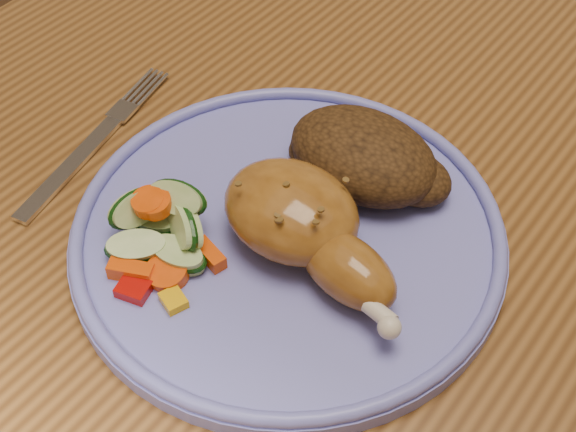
{
  "coord_description": "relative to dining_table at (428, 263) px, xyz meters",
  "views": [
    {
      "loc": [
        0.16,
        -0.39,
        1.18
      ],
      "look_at": [
        -0.06,
        -0.11,
        0.78
      ],
      "focal_mm": 50.0,
      "sensor_mm": 36.0,
      "label": 1
    }
  ],
  "objects": [
    {
      "name": "fork",
      "position": [
        -0.24,
        -0.12,
        0.09
      ],
      "size": [
        0.05,
        0.16,
        0.0
      ],
      "color": "silver",
      "rests_on": "dining_table"
    },
    {
      "name": "rice_pilaf",
      "position": [
        -0.05,
        -0.03,
        0.11
      ],
      "size": [
        0.12,
        0.08,
        0.05
      ],
      "color": "#412810",
      "rests_on": "plate"
    },
    {
      "name": "plate",
      "position": [
        -0.06,
        -0.11,
        0.09
      ],
      "size": [
        0.3,
        0.3,
        0.01
      ],
      "primitive_type": "cylinder",
      "color": "#6D6FCC",
      "rests_on": "dining_table"
    },
    {
      "name": "dining_table",
      "position": [
        0.0,
        0.0,
        0.0
      ],
      "size": [
        0.9,
        1.4,
        0.75
      ],
      "color": "brown",
      "rests_on": "ground"
    },
    {
      "name": "plate_rim",
      "position": [
        -0.06,
        -0.11,
        0.1
      ],
      "size": [
        0.3,
        0.3,
        0.01
      ],
      "primitive_type": "torus",
      "color": "#6D6FCC",
      "rests_on": "plate"
    },
    {
      "name": "chicken_leg",
      "position": [
        -0.04,
        -0.11,
        0.12
      ],
      "size": [
        0.16,
        0.08,
        0.05
      ],
      "color": "#975E1F",
      "rests_on": "plate"
    },
    {
      "name": "vegetable_pile",
      "position": [
        -0.12,
        -0.17,
        0.11
      ],
      "size": [
        0.09,
        0.09,
        0.05
      ],
      "color": "#A50A05",
      "rests_on": "plate"
    }
  ]
}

